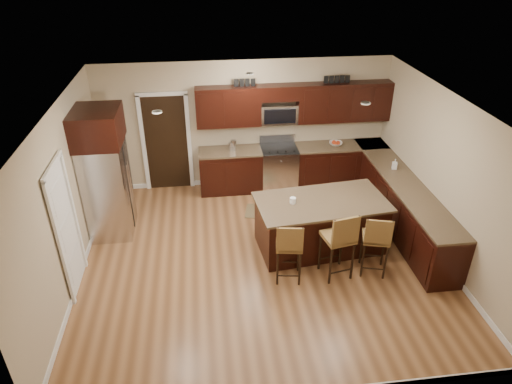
{
  "coord_description": "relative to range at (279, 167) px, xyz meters",
  "views": [
    {
      "loc": [
        -0.88,
        -6.17,
        4.85
      ],
      "look_at": [
        -0.06,
        0.4,
        1.07
      ],
      "focal_mm": 32.0,
      "sensor_mm": 36.0,
      "label": 1
    }
  ],
  "objects": [
    {
      "name": "wall_back",
      "position": [
        -0.68,
        0.3,
        0.88
      ],
      "size": [
        6.0,
        0.0,
        6.0
      ],
      "primitive_type": "plane",
      "rotation": [
        1.57,
        0.0,
        0.0
      ],
      "color": "tan",
      "rests_on": "floor"
    },
    {
      "name": "stool_right",
      "position": [
        1.03,
        -3.08,
        0.21
      ],
      "size": [
        0.5,
        0.5,
        1.1
      ],
      "rotation": [
        0.0,
        0.0,
        -0.27
      ],
      "color": "olive",
      "rests_on": "floor"
    },
    {
      "name": "floor_mat",
      "position": [
        -0.41,
        -1.0,
        -0.47
      ],
      "size": [
        0.89,
        0.68,
        0.01
      ],
      "primitive_type": "cube",
      "rotation": [
        0.0,
        0.0,
        -0.2
      ],
      "color": "brown",
      "rests_on": "floor"
    },
    {
      "name": "wall_right",
      "position": [
        2.32,
        -2.45,
        0.88
      ],
      "size": [
        0.0,
        5.5,
        5.5
      ],
      "primitive_type": "plane",
      "rotation": [
        1.57,
        0.0,
        -1.57
      ],
      "color": "tan",
      "rests_on": "floor"
    },
    {
      "name": "canister_tall",
      "position": [
        -0.95,
        -0.0,
        0.56
      ],
      "size": [
        0.12,
        0.12,
        0.22
      ],
      "primitive_type": "cylinder",
      "color": "silver",
      "rests_on": "base_cabinets"
    },
    {
      "name": "microwave",
      "position": [
        0.0,
        0.15,
        1.15
      ],
      "size": [
        0.76,
        0.31,
        0.4
      ],
      "primitive_type": "cube",
      "color": "silver",
      "rests_on": "upper_cabinets"
    },
    {
      "name": "stool_mid",
      "position": [
        0.44,
        -3.08,
        0.27
      ],
      "size": [
        0.53,
        0.53,
        1.2
      ],
      "rotation": [
        0.0,
        0.0,
        0.2
      ],
      "color": "olive",
      "rests_on": "floor"
    },
    {
      "name": "letter_decor",
      "position": [
        0.22,
        0.13,
        1.82
      ],
      "size": [
        2.2,
        0.03,
        0.15
      ],
      "primitive_type": null,
      "color": "black",
      "rests_on": "upper_cabinets"
    },
    {
      "name": "floor",
      "position": [
        -0.68,
        -2.45,
        -0.47
      ],
      "size": [
        6.0,
        6.0,
        0.0
      ],
      "primitive_type": "plane",
      "color": "brown",
      "rests_on": "ground"
    },
    {
      "name": "pantry_door",
      "position": [
        -3.66,
        -2.75,
        0.55
      ],
      "size": [
        0.03,
        0.8,
        2.04
      ],
      "primitive_type": "cube",
      "color": "white",
      "rests_on": "floor"
    },
    {
      "name": "base_cabinets",
      "position": [
        1.22,
        -1.01,
        -0.01
      ],
      "size": [
        4.02,
        3.96,
        0.92
      ],
      "color": "black",
      "rests_on": "floor"
    },
    {
      "name": "stool_left",
      "position": [
        -0.36,
        -3.08,
        0.2
      ],
      "size": [
        0.46,
        0.46,
        1.08
      ],
      "rotation": [
        0.0,
        0.0,
        -0.15
      ],
      "color": "olive",
      "rests_on": "floor"
    },
    {
      "name": "island",
      "position": [
        0.35,
        -2.23,
        -0.04
      ],
      "size": [
        2.29,
        1.36,
        0.92
      ],
      "rotation": [
        0.0,
        0.0,
        0.1
      ],
      "color": "black",
      "rests_on": "floor"
    },
    {
      "name": "fruit_bowl",
      "position": [
        1.22,
        -0.0,
        0.48
      ],
      "size": [
        0.34,
        0.34,
        0.07
      ],
      "primitive_type": "imported",
      "rotation": [
        0.0,
        0.0,
        -0.25
      ],
      "color": "silver",
      "rests_on": "base_cabinets"
    },
    {
      "name": "ceiling",
      "position": [
        -0.68,
        -2.45,
        2.23
      ],
      "size": [
        6.0,
        6.0,
        0.0
      ],
      "primitive_type": "plane",
      "rotation": [
        3.14,
        0.0,
        0.0
      ],
      "color": "silver",
      "rests_on": "wall_back"
    },
    {
      "name": "upper_cabinets",
      "position": [
        0.36,
        0.13,
        1.37
      ],
      "size": [
        4.0,
        0.33,
        0.8
      ],
      "color": "black",
      "rests_on": "wall_back"
    },
    {
      "name": "island_jar",
      "position": [
        -0.15,
        -2.23,
        0.5
      ],
      "size": [
        0.1,
        0.1,
        0.1
      ],
      "primitive_type": "cylinder",
      "color": "white",
      "rests_on": "island"
    },
    {
      "name": "canister_short",
      "position": [
        -1.0,
        -0.0,
        0.54
      ],
      "size": [
        0.11,
        0.11,
        0.18
      ],
      "primitive_type": "cylinder",
      "color": "silver",
      "rests_on": "base_cabinets"
    },
    {
      "name": "wall_left",
      "position": [
        -3.68,
        -2.45,
        0.88
      ],
      "size": [
        0.0,
        5.5,
        5.5
      ],
      "primitive_type": "plane",
      "rotation": [
        1.57,
        0.0,
        1.57
      ],
      "color": "tan",
      "rests_on": "floor"
    },
    {
      "name": "soap_bottle",
      "position": [
        2.02,
        -1.23,
        0.55
      ],
      "size": [
        0.11,
        0.11,
        0.2
      ],
      "primitive_type": "imported",
      "rotation": [
        0.0,
        0.0,
        -0.33
      ],
      "color": "#B2B2B2",
      "rests_on": "base_cabinets"
    },
    {
      "name": "range",
      "position": [
        0.0,
        0.0,
        0.0
      ],
      "size": [
        0.76,
        0.64,
        1.11
      ],
      "color": "silver",
      "rests_on": "floor"
    },
    {
      "name": "doorway",
      "position": [
        -2.33,
        0.28,
        0.56
      ],
      "size": [
        0.85,
        0.03,
        2.06
      ],
      "primitive_type": "cube",
      "color": "black",
      "rests_on": "floor"
    },
    {
      "name": "refrigerator",
      "position": [
        -3.3,
        -1.29,
        0.74
      ],
      "size": [
        0.79,
        0.94,
        2.35
      ],
      "color": "silver",
      "rests_on": "floor"
    }
  ]
}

